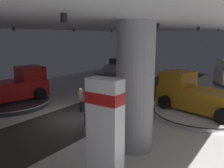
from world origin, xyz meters
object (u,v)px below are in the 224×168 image
display_car_deep_left (117,66)px  pickup_truck_mid_right (197,96)px  display_platform_near_left (9,103)px  pickup_truck_near_left (12,87)px  column_right (135,87)px  visitor_walking_near (87,110)px  display_platform_deep_left (117,73)px  display_platform_mid_right (200,113)px  visitor_walking_far (81,98)px  brand_sign_pylon (105,133)px

display_car_deep_left → pickup_truck_mid_right: bearing=-39.7°
display_platform_near_left → pickup_truck_near_left: (0.08, 0.31, 1.09)m
column_right → pickup_truck_near_left: bearing=174.5°
column_right → pickup_truck_mid_right: (0.96, 6.13, -1.53)m
pickup_truck_mid_right → visitor_walking_near: 6.89m
display_car_deep_left → display_platform_deep_left: bearing=-79.3°
column_right → display_platform_deep_left: 20.65m
display_platform_mid_right → display_car_deep_left: (-13.11, 10.71, 0.94)m
pickup_truck_near_left → visitor_walking_far: 5.38m
column_right → display_car_deep_left: size_ratio=1.23×
display_car_deep_left → column_right: bearing=-54.8°
display_platform_near_left → visitor_walking_far: 5.58m
display_platform_mid_right → visitor_walking_far: size_ratio=3.57×
column_right → brand_sign_pylon: (0.65, -3.08, -0.86)m
display_platform_mid_right → display_platform_deep_left: bearing=140.8°
brand_sign_pylon → display_car_deep_left: bearing=122.2°
column_right → pickup_truck_near_left: (-10.50, 1.02, -1.48)m
brand_sign_pylon → pickup_truck_mid_right: size_ratio=0.64×
display_platform_deep_left → visitor_walking_far: visitor_walking_far is taller
visitor_walking_far → display_platform_deep_left: bearing=114.5°
brand_sign_pylon → display_platform_mid_right: size_ratio=0.64×
column_right → pickup_truck_mid_right: size_ratio=0.97×
pickup_truck_near_left → display_platform_near_left: bearing=-103.8°
brand_sign_pylon → visitor_walking_near: size_ratio=2.29×
pickup_truck_near_left → visitor_walking_near: size_ratio=3.55×
display_platform_mid_right → display_car_deep_left: bearing=140.7°
display_platform_mid_right → display_platform_near_left: 13.00m
pickup_truck_near_left → pickup_truck_mid_right: bearing=24.1°
column_right → visitor_walking_near: size_ratio=3.46×
brand_sign_pylon → pickup_truck_near_left: size_ratio=0.64×
column_right → brand_sign_pylon: bearing=-78.0°
column_right → brand_sign_pylon: size_ratio=1.51×
brand_sign_pylon → display_car_deep_left: (-12.49, 19.84, -0.79)m
display_platform_near_left → brand_sign_pylon: bearing=-18.6°
pickup_truck_mid_right → visitor_walking_far: size_ratio=3.56×
display_platform_deep_left → display_car_deep_left: size_ratio=1.34×
pickup_truck_near_left → visitor_walking_near: bearing=-1.9°
display_car_deep_left → visitor_walking_far: (6.51, -14.29, -0.19)m
visitor_walking_near → visitor_walking_far: (-1.97, 1.70, 0.00)m
pickup_truck_mid_right → visitor_walking_far: (-6.29, -3.66, -0.31)m
column_right → display_car_deep_left: 20.59m
brand_sign_pylon → display_car_deep_left: 23.46m
brand_sign_pylon → pickup_truck_near_left: (-11.15, 4.09, -0.61)m
brand_sign_pylon → display_platform_near_left: size_ratio=0.64×
display_car_deep_left → visitor_walking_far: bearing=-65.5°
column_right → display_car_deep_left: (-11.84, 16.76, -1.65)m
pickup_truck_mid_right → visitor_walking_far: bearing=-149.8°
visitor_walking_far → display_platform_mid_right: bearing=28.4°
column_right → visitor_walking_near: column_right is taller
column_right → display_platform_deep_left: size_ratio=0.92×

